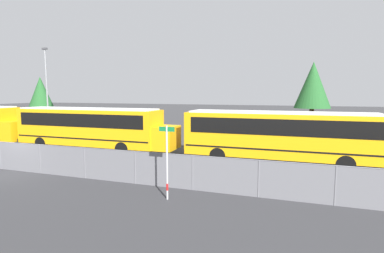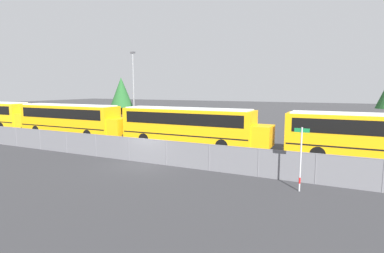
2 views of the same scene
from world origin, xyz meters
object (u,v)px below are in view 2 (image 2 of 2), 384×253
at_px(street_sign, 301,158).
at_px(tree_0, 121,92).
at_px(school_bus_1, 71,117).
at_px(light_pole, 133,88).
at_px(school_bus_2, 189,124).

bearing_deg(street_sign, tree_0, 143.77).
distance_m(school_bus_1, tree_0, 12.08).
xyz_separation_m(school_bus_1, light_pole, (2.93, 7.11, 3.09)).
distance_m(school_bus_2, tree_0, 19.86).
relative_size(school_bus_1, light_pole, 1.43).
relative_size(school_bus_1, tree_0, 2.04).
height_order(street_sign, light_pole, light_pole).
xyz_separation_m(street_sign, tree_0, (-26.23, 19.22, 2.80)).
bearing_deg(school_bus_2, tree_0, 145.54).
relative_size(school_bus_2, tree_0, 2.04).
distance_m(school_bus_1, school_bus_2, 13.76).
bearing_deg(school_bus_1, school_bus_2, 1.69).
bearing_deg(light_pole, street_sign, -35.39).
xyz_separation_m(school_bus_2, light_pole, (-10.82, 6.71, 3.09)).
xyz_separation_m(street_sign, light_pole, (-20.80, 14.78, 3.41)).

